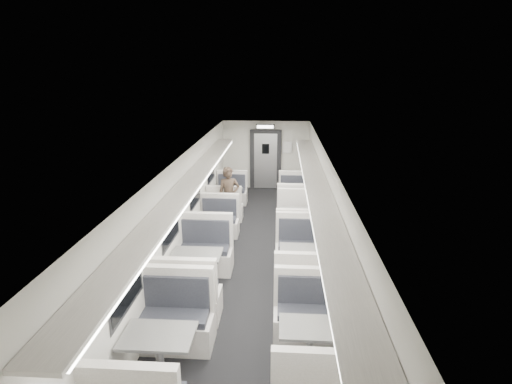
# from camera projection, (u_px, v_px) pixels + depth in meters

# --- Properties ---
(room) EXTENTS (3.24, 12.24, 2.64)m
(room) POSITION_uv_depth(u_px,v_px,m) (254.00, 214.00, 8.34)
(room) COLOR black
(room) RESTS_ON ground
(booth_left_a) EXTENTS (0.96, 1.95, 1.04)m
(booth_left_a) POSITION_uv_depth(u_px,v_px,m) (229.00, 200.00, 11.95)
(booth_left_a) COLOR #B2AEA7
(booth_left_a) RESTS_ON room
(booth_left_b) EXTENTS (0.98, 1.99, 1.07)m
(booth_left_b) POSITION_uv_depth(u_px,v_px,m) (215.00, 233.00, 9.49)
(booth_left_b) COLOR #B2AEA7
(booth_left_b) RESTS_ON room
(booth_left_c) EXTENTS (1.13, 2.29, 1.22)m
(booth_left_c) POSITION_uv_depth(u_px,v_px,m) (197.00, 272.00, 7.56)
(booth_left_c) COLOR #B2AEA7
(booth_left_c) RESTS_ON room
(booth_left_d) EXTENTS (1.13, 2.30, 1.23)m
(booth_left_d) POSITION_uv_depth(u_px,v_px,m) (160.00, 359.00, 5.29)
(booth_left_d) COLOR #B2AEA7
(booth_left_d) RESTS_ON room
(booth_right_a) EXTENTS (1.02, 2.07, 1.11)m
(booth_right_a) POSITION_uv_depth(u_px,v_px,m) (296.00, 204.00, 11.56)
(booth_right_a) COLOR #B2AEA7
(booth_right_a) RESTS_ON room
(booth_right_b) EXTENTS (1.08, 2.18, 1.17)m
(booth_right_b) POSITION_uv_depth(u_px,v_px,m) (298.00, 225.00, 9.90)
(booth_right_b) COLOR #B2AEA7
(booth_right_b) RESTS_ON room
(booth_right_c) EXTENTS (1.06, 2.15, 1.15)m
(booth_right_c) POSITION_uv_depth(u_px,v_px,m) (302.00, 266.00, 7.85)
(booth_right_c) COLOR #B2AEA7
(booth_right_c) RESTS_ON room
(booth_right_d) EXTENTS (1.03, 2.10, 1.12)m
(booth_right_d) POSITION_uv_depth(u_px,v_px,m) (310.00, 348.00, 5.55)
(booth_right_d) COLOR #B2AEA7
(booth_right_d) RESTS_ON room
(passenger) EXTENTS (0.66, 0.51, 1.62)m
(passenger) POSITION_uv_depth(u_px,v_px,m) (229.00, 196.00, 10.77)
(passenger) COLOR black
(passenger) RESTS_ON room
(window_a) EXTENTS (0.02, 1.18, 0.84)m
(window_a) POSITION_uv_depth(u_px,v_px,m) (211.00, 168.00, 11.63)
(window_a) COLOR black
(window_a) RESTS_ON room
(window_b) EXTENTS (0.02, 1.18, 0.84)m
(window_b) POSITION_uv_depth(u_px,v_px,m) (195.00, 189.00, 9.53)
(window_b) COLOR black
(window_b) RESTS_ON room
(window_c) EXTENTS (0.02, 1.18, 0.84)m
(window_c) POSITION_uv_depth(u_px,v_px,m) (170.00, 223.00, 7.43)
(window_c) COLOR black
(window_c) RESTS_ON room
(window_d) EXTENTS (0.02, 1.18, 0.84)m
(window_d) POSITION_uv_depth(u_px,v_px,m) (126.00, 283.00, 5.34)
(window_d) COLOR black
(window_d) RESTS_ON room
(luggage_rack_left) EXTENTS (0.46, 10.40, 0.09)m
(luggage_rack_left) POSITION_uv_depth(u_px,v_px,m) (190.00, 184.00, 7.92)
(luggage_rack_left) COLOR #B2AEA7
(luggage_rack_left) RESTS_ON room
(luggage_rack_right) EXTENTS (0.46, 10.40, 0.09)m
(luggage_rack_right) POSITION_uv_depth(u_px,v_px,m) (316.00, 186.00, 7.77)
(luggage_rack_right) COLOR #B2AEA7
(luggage_rack_right) RESTS_ON room
(vestibule_door) EXTENTS (1.10, 0.13, 2.10)m
(vestibule_door) POSITION_uv_depth(u_px,v_px,m) (266.00, 160.00, 14.04)
(vestibule_door) COLOR black
(vestibule_door) RESTS_ON room
(exit_sign) EXTENTS (0.62, 0.12, 0.16)m
(exit_sign) POSITION_uv_depth(u_px,v_px,m) (265.00, 127.00, 13.21)
(exit_sign) COLOR black
(exit_sign) RESTS_ON room
(wall_notice) EXTENTS (0.32, 0.02, 0.40)m
(wall_notice) POSITION_uv_depth(u_px,v_px,m) (287.00, 147.00, 13.85)
(wall_notice) COLOR silver
(wall_notice) RESTS_ON room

